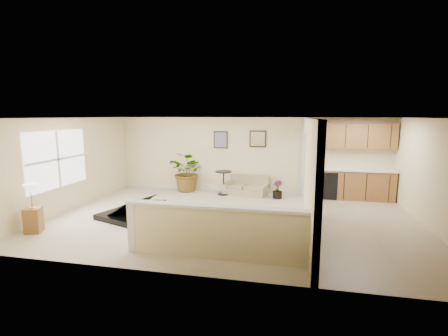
% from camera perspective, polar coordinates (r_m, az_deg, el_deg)
% --- Properties ---
extents(floor, '(9.00, 9.00, 0.00)m').
position_cam_1_polar(floor, '(8.22, 1.47, -8.93)').
color(floor, '#B5A48D').
rests_on(floor, ground).
extents(back_wall, '(9.00, 0.04, 2.50)m').
position_cam_1_polar(back_wall, '(10.85, 4.35, 2.26)').
color(back_wall, beige).
rests_on(back_wall, floor).
extents(front_wall, '(9.00, 0.04, 2.50)m').
position_cam_1_polar(front_wall, '(5.06, -4.62, -5.79)').
color(front_wall, beige).
rests_on(front_wall, floor).
extents(left_wall, '(0.04, 6.00, 2.50)m').
position_cam_1_polar(left_wall, '(9.77, -25.43, 0.62)').
color(left_wall, beige).
rests_on(left_wall, floor).
extents(right_wall, '(0.04, 6.00, 2.50)m').
position_cam_1_polar(right_wall, '(8.39, 33.37, -1.28)').
color(right_wall, beige).
rests_on(right_wall, floor).
extents(ceiling, '(9.00, 6.00, 0.04)m').
position_cam_1_polar(ceiling, '(7.81, 1.55, 8.79)').
color(ceiling, white).
rests_on(ceiling, back_wall).
extents(kitchen_vinyl, '(2.70, 6.00, 0.01)m').
position_cam_1_polar(kitchen_vinyl, '(8.28, 23.77, -9.55)').
color(kitchen_vinyl, gray).
rests_on(kitchen_vinyl, floor).
extents(interior_partition, '(0.18, 5.99, 2.50)m').
position_cam_1_polar(interior_partition, '(8.06, 14.54, -0.64)').
color(interior_partition, beige).
rests_on(interior_partition, floor).
extents(pony_half_wall, '(3.42, 0.22, 1.00)m').
position_cam_1_polar(pony_half_wall, '(5.90, -1.86, -10.99)').
color(pony_half_wall, beige).
rests_on(pony_half_wall, floor).
extents(left_window, '(0.05, 2.15, 1.45)m').
position_cam_1_polar(left_window, '(9.35, -27.28, 1.38)').
color(left_window, white).
rests_on(left_window, left_wall).
extents(wall_art_left, '(0.48, 0.04, 0.58)m').
position_cam_1_polar(wall_art_left, '(10.94, -0.59, 4.98)').
color(wall_art_left, '#332612').
rests_on(wall_art_left, back_wall).
extents(wall_mirror, '(0.55, 0.04, 0.55)m').
position_cam_1_polar(wall_mirror, '(10.74, 5.96, 5.11)').
color(wall_mirror, '#332612').
rests_on(wall_mirror, back_wall).
extents(kitchen_cabinets, '(2.36, 0.65, 2.33)m').
position_cam_1_polar(kitchen_cabinets, '(10.70, 21.32, -0.50)').
color(kitchen_cabinets, olive).
rests_on(kitchen_cabinets, floor).
extents(piano, '(1.80, 1.78, 1.23)m').
position_cam_1_polar(piano, '(8.60, -16.38, -4.93)').
color(piano, black).
rests_on(piano, floor).
extents(piano_bench, '(0.47, 0.71, 0.44)m').
position_cam_1_polar(piano_bench, '(8.21, -11.54, -7.53)').
color(piano_bench, black).
rests_on(piano_bench, floor).
extents(loveseat, '(1.57, 1.09, 0.80)m').
position_cam_1_polar(loveseat, '(10.72, 3.90, -2.95)').
color(loveseat, tan).
rests_on(loveseat, floor).
extents(accent_table, '(0.54, 0.54, 0.78)m').
position_cam_1_polar(accent_table, '(10.55, -0.09, -2.05)').
color(accent_table, black).
rests_on(accent_table, floor).
extents(palm_plant, '(1.54, 1.45, 1.36)m').
position_cam_1_polar(palm_plant, '(11.04, -6.33, -0.71)').
color(palm_plant, black).
rests_on(palm_plant, floor).
extents(small_plant, '(0.41, 0.41, 0.56)m').
position_cam_1_polar(small_plant, '(10.24, 9.37, -3.99)').
color(small_plant, black).
rests_on(small_plant, floor).
extents(lamp_stand, '(0.41, 0.41, 1.09)m').
position_cam_1_polar(lamp_stand, '(8.33, -30.60, -6.68)').
color(lamp_stand, olive).
rests_on(lamp_stand, floor).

